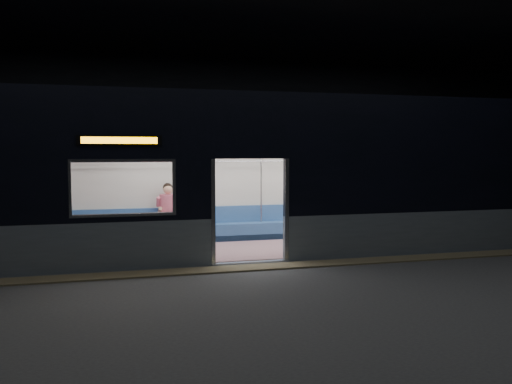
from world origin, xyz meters
name	(u,v)px	position (x,y,z in m)	size (l,w,h in m)	color
station_floor	(265,275)	(0.00, 0.00, -0.01)	(24.00, 14.00, 0.01)	#47494C
station_envelope	(265,66)	(0.00, 0.00, 3.66)	(24.00, 14.00, 5.00)	black
tactile_strip	(257,267)	(0.00, 0.55, 0.01)	(22.80, 0.50, 0.03)	#8C7F59
metro_car	(233,167)	(0.00, 2.54, 1.85)	(18.00, 3.04, 3.35)	gray
passenger	(168,210)	(-1.33, 3.55, 0.81)	(0.45, 0.73, 1.41)	black
handbag	(171,217)	(-1.29, 3.31, 0.69)	(0.30, 0.25, 0.15)	black
transit_map	(369,178)	(3.98, 3.85, 1.47)	(1.00, 0.03, 0.65)	white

